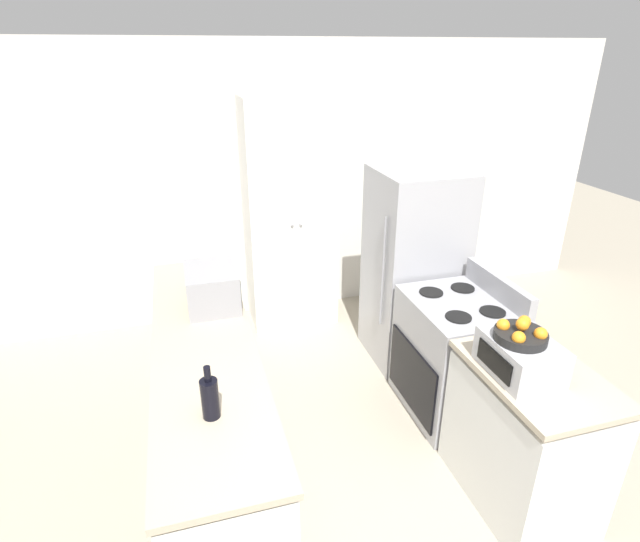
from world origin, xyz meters
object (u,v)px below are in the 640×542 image
object	(u,v)px
microwave	(212,287)
toaster_oven	(520,356)
refrigerator	(414,268)
fruit_bowl	(521,334)
stove	(454,356)
wine_bottle	(210,397)
pantry_cabinet	(290,216)

from	to	relation	value
microwave	toaster_oven	size ratio (longest dim) A/B	1.07
refrigerator	fruit_bowl	bearing A→B (deg)	-96.26
stove	wine_bottle	size ratio (longest dim) A/B	3.74
refrigerator	wine_bottle	bearing A→B (deg)	-140.32
wine_bottle	toaster_oven	distance (m)	1.63
pantry_cabinet	refrigerator	distance (m)	1.26
pantry_cabinet	toaster_oven	xyz separation A→B (m)	(0.68, -2.49, -0.08)
stove	microwave	bearing A→B (deg)	165.06
stove	wine_bottle	xyz separation A→B (m)	(-1.76, -0.71, 0.55)
toaster_oven	fruit_bowl	xyz separation A→B (m)	(-0.02, 0.01, 0.14)
fruit_bowl	refrigerator	bearing A→B (deg)	83.74
pantry_cabinet	refrigerator	bearing A→B (deg)	-47.18
fruit_bowl	microwave	bearing A→B (deg)	140.38
wine_bottle	fruit_bowl	bearing A→B (deg)	-3.34
toaster_oven	microwave	bearing A→B (deg)	140.47
toaster_oven	stove	bearing A→B (deg)	80.59
wine_bottle	toaster_oven	size ratio (longest dim) A/B	0.68
microwave	toaster_oven	bearing A→B (deg)	-39.53
refrigerator	wine_bottle	xyz separation A→B (m)	(-1.78, -1.48, 0.18)
stove	refrigerator	distance (m)	0.86
pantry_cabinet	stove	world-z (taller)	pantry_cabinet
pantry_cabinet	stove	bearing A→B (deg)	-64.03
refrigerator	wine_bottle	size ratio (longest dim) A/B	5.86
microwave	toaster_oven	xyz separation A→B (m)	(1.51, -1.25, -0.03)
fruit_bowl	wine_bottle	bearing A→B (deg)	176.66
pantry_cabinet	toaster_oven	world-z (taller)	pantry_cabinet
microwave	wine_bottle	size ratio (longest dim) A/B	1.57
wine_bottle	stove	bearing A→B (deg)	21.87
toaster_oven	fruit_bowl	size ratio (longest dim) A/B	1.51
stove	refrigerator	xyz separation A→B (m)	(0.02, 0.77, 0.37)
wine_bottle	fruit_bowl	xyz separation A→B (m)	(1.61, -0.09, 0.13)
pantry_cabinet	stove	size ratio (longest dim) A/B	2.04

